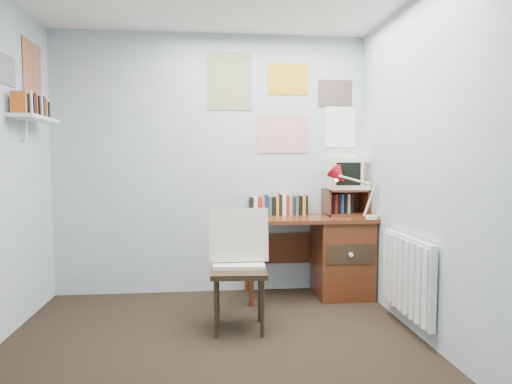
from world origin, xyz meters
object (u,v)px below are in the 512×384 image
(tv_riser, at_px, (345,202))
(crt_tv, at_px, (348,172))
(radiator, at_px, (407,276))
(desk_chair, at_px, (239,272))
(wall_shelf, at_px, (34,119))
(desk_lamp, at_px, (373,195))
(desk, at_px, (336,253))

(tv_riser, relative_size, crt_tv, 1.13)
(crt_tv, bearing_deg, radiator, -79.86)
(crt_tv, bearing_deg, tv_riser, -146.79)
(desk_chair, height_order, wall_shelf, wall_shelf)
(desk_chair, xyz_separation_m, tv_riser, (1.10, 0.89, 0.44))
(crt_tv, xyz_separation_m, wall_shelf, (-2.72, -0.51, 0.44))
(desk_chair, height_order, radiator, desk_chair)
(crt_tv, bearing_deg, desk_chair, -138.27)
(desk_lamp, distance_m, wall_shelf, 2.92)
(tv_riser, height_order, crt_tv, crt_tv)
(desk_lamp, relative_size, tv_riser, 1.07)
(desk_chair, bearing_deg, radiator, -3.42)
(desk, height_order, tv_riser, tv_riser)
(crt_tv, bearing_deg, desk, -136.67)
(tv_riser, xyz_separation_m, wall_shelf, (-2.69, -0.49, 0.74))
(crt_tv, xyz_separation_m, radiator, (0.14, -1.06, -0.76))
(radiator, bearing_deg, crt_tv, 97.30)
(desk, relative_size, radiator, 1.50)
(desk_lamp, xyz_separation_m, crt_tv, (-0.12, 0.35, 0.20))
(desk_chair, distance_m, crt_tv, 1.63)
(desk_lamp, height_order, radiator, desk_lamp)
(desk, distance_m, radiator, 0.97)
(desk_chair, relative_size, radiator, 1.12)
(wall_shelf, bearing_deg, radiator, -10.89)
(desk, bearing_deg, crt_tv, 40.50)
(desk_lamp, distance_m, crt_tv, 0.42)
(desk_chair, distance_m, desk_lamp, 1.47)
(desk, height_order, radiator, desk)
(crt_tv, distance_m, radiator, 1.31)
(desk_chair, xyz_separation_m, crt_tv, (1.13, 0.91, 0.73))
(desk_lamp, distance_m, radiator, 0.90)
(tv_riser, relative_size, radiator, 0.50)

